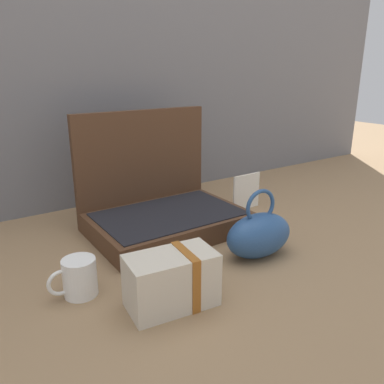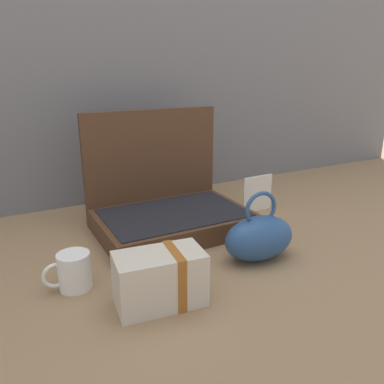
% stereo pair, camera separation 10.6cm
% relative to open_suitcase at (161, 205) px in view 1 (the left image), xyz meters
% --- Properties ---
extents(ground_plane, '(6.00, 6.00, 0.00)m').
position_rel_open_suitcase_xyz_m(ground_plane, '(-0.04, -0.20, -0.08)').
color(ground_plane, '#8C6D4C').
extents(back_wall, '(3.20, 0.06, 1.40)m').
position_rel_open_suitcase_xyz_m(back_wall, '(-0.04, 0.38, 0.62)').
color(back_wall, slate).
rests_on(back_wall, ground_plane).
extents(open_suitcase, '(0.48, 0.34, 0.38)m').
position_rel_open_suitcase_xyz_m(open_suitcase, '(0.00, 0.00, 0.00)').
color(open_suitcase, '#4C301E').
rests_on(open_suitcase, ground_plane).
extents(teal_pouch_handbag, '(0.21, 0.13, 0.20)m').
position_rel_open_suitcase_xyz_m(teal_pouch_handbag, '(0.13, -0.33, -0.01)').
color(teal_pouch_handbag, '#284C7F').
rests_on(teal_pouch_handbag, ground_plane).
extents(cream_toiletry_bag, '(0.21, 0.13, 0.13)m').
position_rel_open_suitcase_xyz_m(cream_toiletry_bag, '(-0.20, -0.40, -0.02)').
color(cream_toiletry_bag, beige).
rests_on(cream_toiletry_bag, ground_plane).
extents(coffee_mug, '(0.12, 0.08, 0.09)m').
position_rel_open_suitcase_xyz_m(coffee_mug, '(-0.36, -0.25, -0.03)').
color(coffee_mug, white).
rests_on(coffee_mug, ground_plane).
extents(info_card_left, '(0.13, 0.01, 0.13)m').
position_rel_open_suitcase_xyz_m(info_card_left, '(0.36, -0.02, -0.01)').
color(info_card_left, white).
rests_on(info_card_left, ground_plane).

